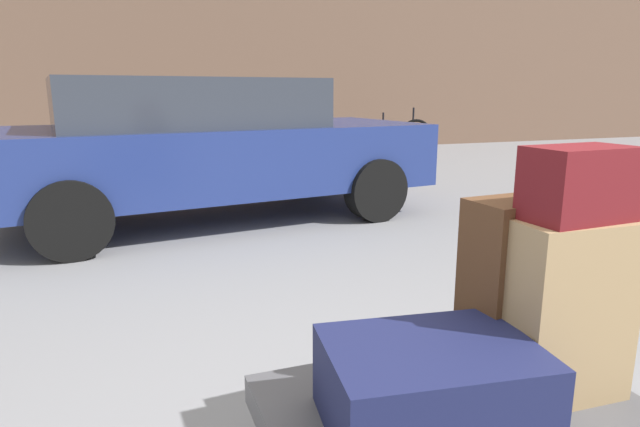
# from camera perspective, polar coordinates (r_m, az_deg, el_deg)

# --- Properties ---
(luggage_cart) EXTENTS (1.17, 0.72, 0.34)m
(luggage_cart) POSITION_cam_1_polar(r_m,az_deg,el_deg) (1.91, 13.30, -20.31)
(luggage_cart) COLOR #4C4C51
(luggage_cart) RESTS_ON ground_plane
(suitcase_tan_center) EXTENTS (0.39, 0.24, 0.58)m
(suitcase_tan_center) POSITION_cam_1_polar(r_m,az_deg,el_deg) (1.89, 24.51, -9.17)
(suitcase_tan_center) COLOR #9E7F56
(suitcase_tan_center) RESTS_ON luggage_cart
(suitcase_navy_rear_right) EXTENTS (0.65, 0.51, 0.26)m
(suitcase_navy_rear_right) POSITION_cam_1_polar(r_m,az_deg,el_deg) (1.66, 11.56, -17.47)
(suitcase_navy_rear_right) COLOR #191E47
(suitcase_navy_rear_right) RESTS_ON luggage_cart
(suitcase_brown_front_right) EXTENTS (0.42, 0.24, 0.61)m
(suitcase_brown_front_right) POSITION_cam_1_polar(r_m,az_deg,el_deg) (2.00, 20.58, -7.11)
(suitcase_brown_front_right) COLOR #51331E
(suitcase_brown_front_right) RESTS_ON luggage_cart
(duffel_bag_maroon_topmost_pile) EXTENTS (0.33, 0.20, 0.22)m
(duffel_bag_maroon_topmost_pile) POSITION_cam_1_polar(r_m,az_deg,el_deg) (1.79, 25.69, 2.86)
(duffel_bag_maroon_topmost_pile) COLOR maroon
(duffel_bag_maroon_topmost_pile) RESTS_ON suitcase_tan_center
(parked_car) EXTENTS (4.49, 2.35, 1.42)m
(parked_car) POSITION_cam_1_polar(r_m,az_deg,el_deg) (5.61, -11.80, 7.04)
(parked_car) COLOR navy
(parked_car) RESTS_ON ground_plane
(bicycle_leaning) EXTENTS (1.73, 0.46, 0.96)m
(bicycle_leaning) POSITION_cam_1_polar(r_m,az_deg,el_deg) (11.65, 7.64, 8.15)
(bicycle_leaning) COLOR black
(bicycle_leaning) RESTS_ON ground_plane
(bollard_kerb_near) EXTENTS (0.22, 0.22, 0.74)m
(bollard_kerb_near) POSITION_cam_1_polar(r_m,az_deg,el_deg) (9.57, 1.35, 7.24)
(bollard_kerb_near) COLOR #383838
(bollard_kerb_near) RESTS_ON ground_plane
(bollard_kerb_mid) EXTENTS (0.22, 0.22, 0.74)m
(bollard_kerb_mid) POSITION_cam_1_polar(r_m,az_deg,el_deg) (10.20, 9.24, 7.43)
(bollard_kerb_mid) COLOR #383838
(bollard_kerb_mid) RESTS_ON ground_plane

